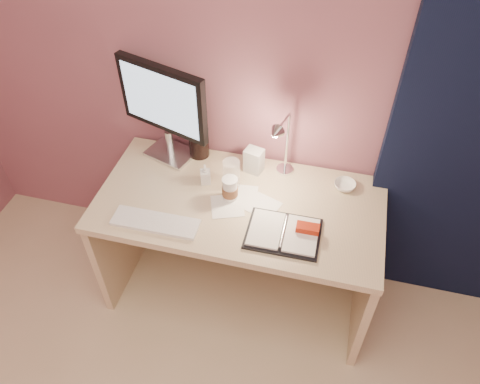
% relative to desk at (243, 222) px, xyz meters
% --- Properties ---
extents(room, '(3.50, 3.50, 3.50)m').
position_rel_desk_xyz_m(room, '(0.95, 0.24, 0.63)').
color(room, '#C6B28E').
rests_on(room, ground).
extents(desk, '(1.40, 0.70, 0.73)m').
position_rel_desk_xyz_m(desk, '(0.00, 0.00, 0.00)').
color(desk, tan).
rests_on(desk, ground).
extents(monitor, '(0.49, 0.25, 0.54)m').
position_rel_desk_xyz_m(monitor, '(-0.45, 0.18, 0.55)').
color(monitor, silver).
rests_on(monitor, desk).
extents(keyboard, '(0.41, 0.13, 0.02)m').
position_rel_desk_xyz_m(keyboard, '(-0.34, -0.31, 0.23)').
color(keyboard, white).
rests_on(keyboard, desk).
extents(planner, '(0.34, 0.26, 0.05)m').
position_rel_desk_xyz_m(planner, '(0.25, -0.22, 0.24)').
color(planner, black).
rests_on(planner, desk).
extents(paper_a, '(0.20, 0.20, 0.00)m').
position_rel_desk_xyz_m(paper_a, '(-0.05, -0.12, 0.23)').
color(paper_a, white).
rests_on(paper_a, desk).
extents(paper_b, '(0.17, 0.17, 0.00)m').
position_rel_desk_xyz_m(paper_b, '(-0.00, -0.03, 0.23)').
color(paper_b, white).
rests_on(paper_b, desk).
extents(paper_c, '(0.18, 0.18, 0.00)m').
position_rel_desk_xyz_m(paper_c, '(0.12, -0.08, 0.23)').
color(paper_c, white).
rests_on(paper_c, desk).
extents(coffee_cup, '(0.08, 0.08, 0.13)m').
position_rel_desk_xyz_m(coffee_cup, '(-0.05, -0.06, 0.28)').
color(coffee_cup, silver).
rests_on(coffee_cup, desk).
extents(clear_cup, '(0.09, 0.09, 0.15)m').
position_rel_desk_xyz_m(clear_cup, '(-0.07, 0.04, 0.30)').
color(clear_cup, white).
rests_on(clear_cup, desk).
extents(bowl, '(0.14, 0.14, 0.03)m').
position_rel_desk_xyz_m(bowl, '(0.49, 0.15, 0.24)').
color(bowl, white).
rests_on(bowl, desk).
extents(lotion_bottle, '(0.07, 0.07, 0.11)m').
position_rel_desk_xyz_m(lotion_bottle, '(-0.20, 0.02, 0.28)').
color(lotion_bottle, silver).
rests_on(lotion_bottle, desk).
extents(dark_jar, '(0.11, 0.11, 0.15)m').
position_rel_desk_xyz_m(dark_jar, '(-0.30, 0.22, 0.30)').
color(dark_jar, black).
rests_on(dark_jar, desk).
extents(product_box, '(0.10, 0.09, 0.13)m').
position_rel_desk_xyz_m(product_box, '(0.02, 0.17, 0.29)').
color(product_box, silver).
rests_on(product_box, desk).
extents(desk_lamp, '(0.12, 0.23, 0.38)m').
position_rel_desk_xyz_m(desk_lamp, '(0.20, 0.11, 0.46)').
color(desk_lamp, silver).
rests_on(desk_lamp, desk).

